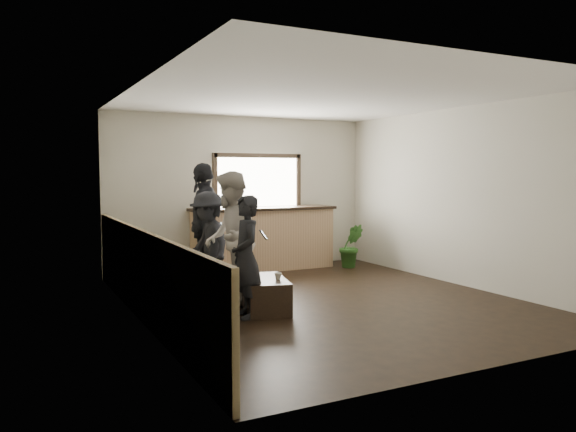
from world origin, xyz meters
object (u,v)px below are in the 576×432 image
potted_plant (351,246)px  person_d (204,225)px  cup_a (251,272)px  coffee_table (265,294)px  sofa (197,287)px  person_b (230,238)px  person_c (208,244)px  cup_b (278,276)px  person_a (246,257)px  bar_counter (263,235)px

potted_plant → person_d: person_d is taller
cup_a → coffee_table: bearing=-68.5°
cup_a → sofa: bearing=171.2°
person_b → person_c: bearing=-151.5°
cup_b → person_a: bearing=-172.7°
coffee_table → person_b: person_b is taller
cup_b → person_c: (-0.46, 1.35, 0.29)m
coffee_table → cup_a: (-0.10, 0.24, 0.26)m
cup_a → person_b: person_b is taller
person_a → person_c: bearing=-173.7°
bar_counter → coffee_table: size_ratio=2.88×
sofa → person_c: size_ratio=1.42×
sofa → cup_a: (0.70, -0.11, 0.15)m
potted_plant → person_c: size_ratio=0.54×
coffee_table → person_c: bearing=106.3°
person_d → potted_plant: bearing=127.4°
cup_b → person_b: bearing=120.8°
sofa → cup_a: size_ratio=17.43×
bar_counter → sofa: size_ratio=1.26×
bar_counter → person_a: bar_counter is taller
bar_counter → sofa: (-2.05, -2.46, -0.33)m
person_a → person_d: bearing=-178.0°
bar_counter → sofa: bar_counter is taller
sofa → person_a: person_a is taller
coffee_table → cup_b: bearing=-54.0°
coffee_table → person_c: size_ratio=0.62×
coffee_table → person_c: (-0.35, 1.20, 0.54)m
person_c → person_d: 0.69m
sofa → coffee_table: bearing=-96.0°
person_d → bar_counter: bearing=153.1°
person_a → person_b: 0.74m
person_b → coffee_table: bearing=51.8°
potted_plant → bar_counter: bearing=160.9°
person_a → person_d: (0.15, 2.05, 0.21)m
potted_plant → person_b: person_b is taller
sofa → person_d: 1.73m
coffee_table → potted_plant: potted_plant is taller
cup_b → person_d: bearing=98.8°
bar_counter → cup_b: bar_counter is taller
coffee_table → cup_a: bearing=111.5°
potted_plant → person_c: bearing=-161.2°
coffee_table → person_a: bearing=-148.7°
person_b → potted_plant: bearing=142.5°
potted_plant → person_d: (-3.01, -0.43, 0.55)m
sofa → person_d: size_ratio=1.11×
sofa → cup_a: sofa is taller
bar_counter → person_a: (-1.60, -3.02, 0.11)m
cup_b → cup_a: bearing=117.6°
sofa → coffee_table: 0.88m
cup_a → person_a: 0.59m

